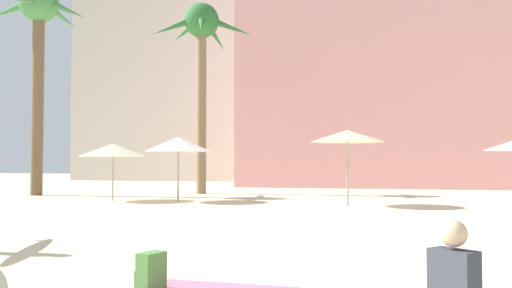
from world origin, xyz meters
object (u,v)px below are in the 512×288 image
at_px(palm_tree_left, 39,29).
at_px(backpack, 151,273).
at_px(person_mid_right, 464,284).
at_px(cafe_umbrella_2, 347,136).
at_px(palm_tree_far_left, 202,42).
at_px(cafe_umbrella_1, 113,150).
at_px(cafe_umbrella_3, 178,144).

height_order(palm_tree_left, backpack, palm_tree_left).
bearing_deg(person_mid_right, cafe_umbrella_2, 49.16).
distance_m(palm_tree_left, person_mid_right, 22.81).
relative_size(cafe_umbrella_2, person_mid_right, 2.72).
relative_size(palm_tree_far_left, palm_tree_left, 0.95).
bearing_deg(cafe_umbrella_2, palm_tree_left, 169.05).
distance_m(cafe_umbrella_1, cafe_umbrella_2, 8.62).
height_order(cafe_umbrella_3, person_mid_right, cafe_umbrella_3).
bearing_deg(cafe_umbrella_1, palm_tree_left, 154.66).
xyz_separation_m(palm_tree_far_left, person_mid_right, (8.96, -18.25, -6.68)).
bearing_deg(backpack, cafe_umbrella_3, -50.67).
height_order(cafe_umbrella_2, backpack, cafe_umbrella_2).
bearing_deg(palm_tree_left, cafe_umbrella_3, -15.91).
xyz_separation_m(backpack, person_mid_right, (3.14, -0.29, 0.11)).
height_order(palm_tree_far_left, person_mid_right, palm_tree_far_left).
distance_m(palm_tree_far_left, cafe_umbrella_2, 10.13).
bearing_deg(cafe_umbrella_2, person_mid_right, -81.36).
bearing_deg(person_mid_right, cafe_umbrella_3, 71.87).
bearing_deg(palm_tree_far_left, cafe_umbrella_2, -38.33).
bearing_deg(palm_tree_left, palm_tree_far_left, 24.49).
bearing_deg(cafe_umbrella_3, palm_tree_left, 164.09).
xyz_separation_m(palm_tree_far_left, cafe_umbrella_1, (-1.58, -5.26, -5.13)).
height_order(palm_tree_far_left, backpack, palm_tree_far_left).
relative_size(cafe_umbrella_3, person_mid_right, 2.67).
height_order(cafe_umbrella_3, backpack, cafe_umbrella_3).
bearing_deg(cafe_umbrella_3, person_mid_right, -58.65).
bearing_deg(palm_tree_far_left, cafe_umbrella_3, -79.69).
relative_size(cafe_umbrella_3, backpack, 5.78).
xyz_separation_m(cafe_umbrella_1, cafe_umbrella_2, (8.60, -0.30, 0.40)).
distance_m(cafe_umbrella_1, cafe_umbrella_3, 2.51).
xyz_separation_m(cafe_umbrella_3, person_mid_right, (8.04, -13.20, -1.76)).
xyz_separation_m(palm_tree_left, person_mid_right, (15.42, -15.30, -6.94)).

